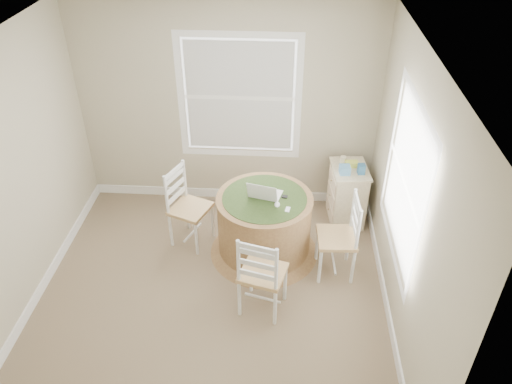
{
  "coord_description": "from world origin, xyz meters",
  "views": [
    {
      "loc": [
        0.7,
        -3.61,
        3.88
      ],
      "look_at": [
        0.43,
        0.45,
        1.04
      ],
      "focal_mm": 35.0,
      "sensor_mm": 36.0,
      "label": 1
    }
  ],
  "objects_px": {
    "corner_chest": "(347,194)",
    "chair_left": "(190,208)",
    "laptop": "(265,194)",
    "chair_near": "(263,272)",
    "round_table": "(264,223)",
    "chair_right": "(337,237)"
  },
  "relations": [
    {
      "from": "chair_left",
      "to": "laptop",
      "type": "bearing_deg",
      "value": -74.29
    },
    {
      "from": "corner_chest",
      "to": "chair_left",
      "type": "bearing_deg",
      "value": -168.9
    },
    {
      "from": "round_table",
      "to": "laptop",
      "type": "distance_m",
      "value": 0.38
    },
    {
      "from": "laptop",
      "to": "round_table",
      "type": "bearing_deg",
      "value": 102.21
    },
    {
      "from": "chair_right",
      "to": "chair_near",
      "type": "bearing_deg",
      "value": -55.29
    },
    {
      "from": "chair_near",
      "to": "round_table",
      "type": "bearing_deg",
      "value": -72.79
    },
    {
      "from": "chair_left",
      "to": "chair_near",
      "type": "relative_size",
      "value": 1.0
    },
    {
      "from": "laptop",
      "to": "corner_chest",
      "type": "distance_m",
      "value": 1.24
    },
    {
      "from": "chair_near",
      "to": "chair_right",
      "type": "xyz_separation_m",
      "value": [
        0.75,
        0.57,
        0.0
      ]
    },
    {
      "from": "chair_left",
      "to": "corner_chest",
      "type": "bearing_deg",
      "value": -51.1
    },
    {
      "from": "chair_near",
      "to": "corner_chest",
      "type": "distance_m",
      "value": 1.8
    },
    {
      "from": "chair_near",
      "to": "chair_right",
      "type": "bearing_deg",
      "value": -127.32
    },
    {
      "from": "chair_left",
      "to": "laptop",
      "type": "relative_size",
      "value": 2.43
    },
    {
      "from": "chair_right",
      "to": "laptop",
      "type": "bearing_deg",
      "value": -114.56
    },
    {
      "from": "chair_left",
      "to": "chair_right",
      "type": "relative_size",
      "value": 1.0
    },
    {
      "from": "laptop",
      "to": "corner_chest",
      "type": "height_order",
      "value": "laptop"
    },
    {
      "from": "round_table",
      "to": "laptop",
      "type": "xyz_separation_m",
      "value": [
        0.0,
        0.04,
        0.37
      ]
    },
    {
      "from": "chair_right",
      "to": "laptop",
      "type": "relative_size",
      "value": 2.43
    },
    {
      "from": "corner_chest",
      "to": "round_table",
      "type": "bearing_deg",
      "value": -150.69
    },
    {
      "from": "chair_left",
      "to": "corner_chest",
      "type": "relative_size",
      "value": 1.28
    },
    {
      "from": "chair_left",
      "to": "chair_right",
      "type": "distance_m",
      "value": 1.68
    },
    {
      "from": "chair_left",
      "to": "chair_near",
      "type": "distance_m",
      "value": 1.32
    }
  ]
}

